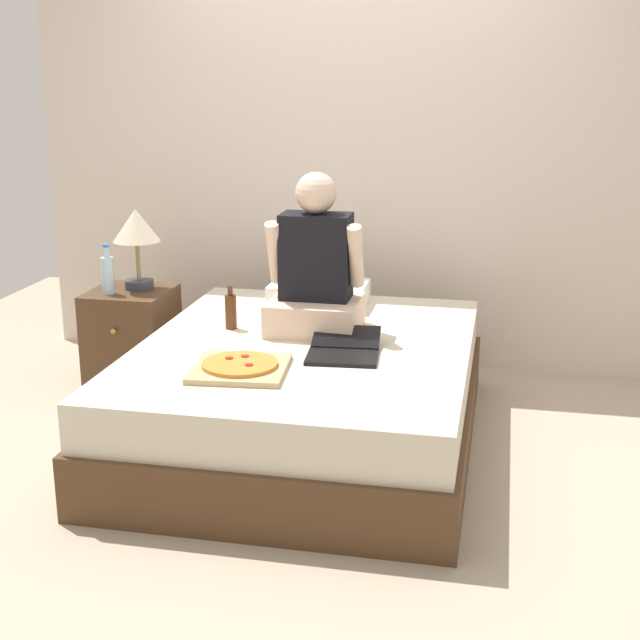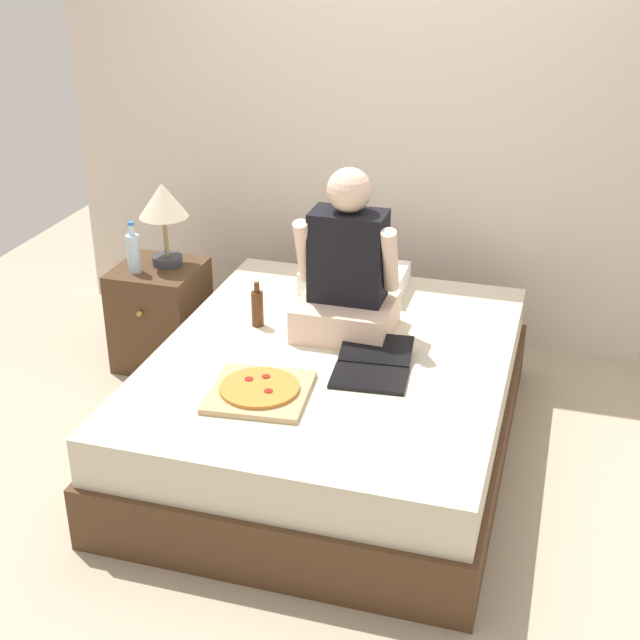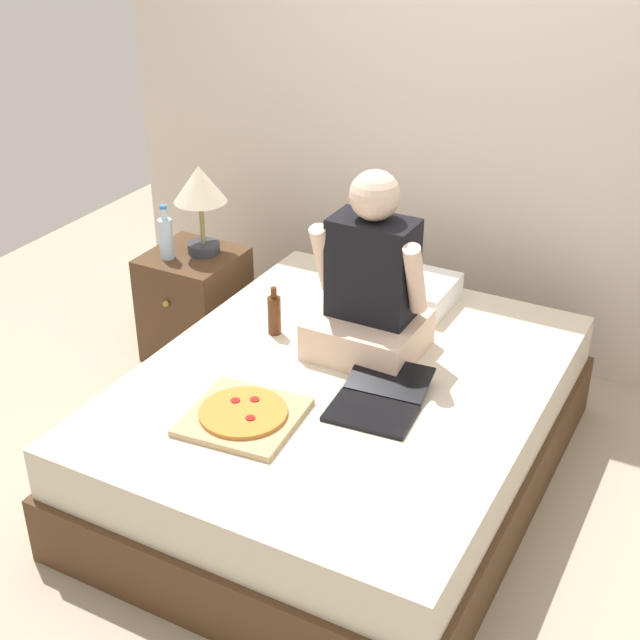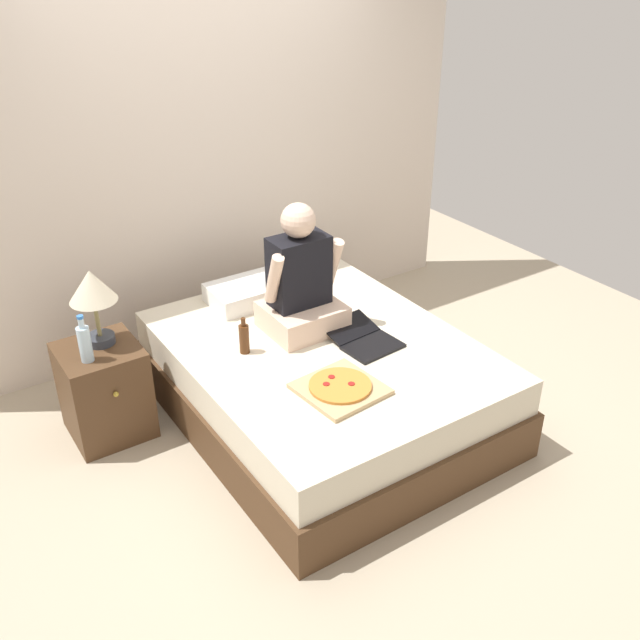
{
  "view_description": "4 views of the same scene",
  "coord_description": "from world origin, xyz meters",
  "px_view_note": "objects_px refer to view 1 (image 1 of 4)",
  "views": [
    {
      "loc": [
        0.9,
        -3.92,
        1.78
      ],
      "look_at": [
        0.12,
        -0.22,
        0.69
      ],
      "focal_mm": 50.0,
      "sensor_mm": 36.0,
      "label": 1
    },
    {
      "loc": [
        0.95,
        -3.4,
        2.35
      ],
      "look_at": [
        -0.0,
        -0.19,
        0.75
      ],
      "focal_mm": 50.0,
      "sensor_mm": 36.0,
      "label": 2
    },
    {
      "loc": [
        1.34,
        -2.69,
        2.4
      ],
      "look_at": [
        -0.11,
        0.01,
        0.72
      ],
      "focal_mm": 50.0,
      "sensor_mm": 36.0,
      "label": 3
    },
    {
      "loc": [
        -1.96,
        -2.94,
        2.63
      ],
      "look_at": [
        -0.07,
        -0.08,
        0.72
      ],
      "focal_mm": 40.0,
      "sensor_mm": 36.0,
      "label": 4
    }
  ],
  "objects_px": {
    "nightstand_left": "(132,339)",
    "laptop": "(344,350)",
    "lamp_on_left_nightstand": "(136,231)",
    "pizza_box": "(240,367)",
    "beer_bottle_on_bed": "(231,311)",
    "person_seated": "(316,274)",
    "water_bottle": "(108,274)",
    "bed": "(305,394)"
  },
  "relations": [
    {
      "from": "nightstand_left",
      "to": "beer_bottle_on_bed",
      "type": "bearing_deg",
      "value": -28.91
    },
    {
      "from": "person_seated",
      "to": "laptop",
      "type": "bearing_deg",
      "value": -60.62
    },
    {
      "from": "person_seated",
      "to": "pizza_box",
      "type": "height_order",
      "value": "person_seated"
    },
    {
      "from": "water_bottle",
      "to": "person_seated",
      "type": "bearing_deg",
      "value": -11.13
    },
    {
      "from": "lamp_on_left_nightstand",
      "to": "pizza_box",
      "type": "distance_m",
      "value": 1.44
    },
    {
      "from": "nightstand_left",
      "to": "beer_bottle_on_bed",
      "type": "height_order",
      "value": "beer_bottle_on_bed"
    },
    {
      "from": "nightstand_left",
      "to": "laptop",
      "type": "bearing_deg",
      "value": -27.3
    },
    {
      "from": "laptop",
      "to": "pizza_box",
      "type": "xyz_separation_m",
      "value": [
        -0.4,
        -0.32,
        -0.0
      ]
    },
    {
      "from": "laptop",
      "to": "lamp_on_left_nightstand",
      "type": "bearing_deg",
      "value": 150.3
    },
    {
      "from": "bed",
      "to": "nightstand_left",
      "type": "bearing_deg",
      "value": 153.5
    },
    {
      "from": "water_bottle",
      "to": "beer_bottle_on_bed",
      "type": "relative_size",
      "value": 1.25
    },
    {
      "from": "bed",
      "to": "water_bottle",
      "type": "xyz_separation_m",
      "value": [
        -1.21,
        0.47,
        0.43
      ]
    },
    {
      "from": "beer_bottle_on_bed",
      "to": "bed",
      "type": "bearing_deg",
      "value": -22.16
    },
    {
      "from": "laptop",
      "to": "beer_bottle_on_bed",
      "type": "relative_size",
      "value": 2.0
    },
    {
      "from": "bed",
      "to": "beer_bottle_on_bed",
      "type": "distance_m",
      "value": 0.57
    },
    {
      "from": "lamp_on_left_nightstand",
      "to": "water_bottle",
      "type": "xyz_separation_m",
      "value": [
        -0.12,
        -0.14,
        -0.22
      ]
    },
    {
      "from": "water_bottle",
      "to": "pizza_box",
      "type": "relative_size",
      "value": 0.63
    },
    {
      "from": "person_seated",
      "to": "beer_bottle_on_bed",
      "type": "relative_size",
      "value": 3.55
    },
    {
      "from": "pizza_box",
      "to": "beer_bottle_on_bed",
      "type": "bearing_deg",
      "value": 110.66
    },
    {
      "from": "person_seated",
      "to": "laptop",
      "type": "relative_size",
      "value": 1.77
    },
    {
      "from": "lamp_on_left_nightstand",
      "to": "person_seated",
      "type": "height_order",
      "value": "person_seated"
    },
    {
      "from": "lamp_on_left_nightstand",
      "to": "person_seated",
      "type": "xyz_separation_m",
      "value": [
        1.1,
        -0.38,
        -0.1
      ]
    },
    {
      "from": "nightstand_left",
      "to": "water_bottle",
      "type": "height_order",
      "value": "water_bottle"
    },
    {
      "from": "laptop",
      "to": "nightstand_left",
      "type": "bearing_deg",
      "value": 152.7
    },
    {
      "from": "beer_bottle_on_bed",
      "to": "water_bottle",
      "type": "bearing_deg",
      "value": 159.03
    },
    {
      "from": "person_seated",
      "to": "bed",
      "type": "bearing_deg",
      "value": -91.16
    },
    {
      "from": "nightstand_left",
      "to": "lamp_on_left_nightstand",
      "type": "distance_m",
      "value": 0.61
    },
    {
      "from": "laptop",
      "to": "pizza_box",
      "type": "relative_size",
      "value": 1.01
    },
    {
      "from": "bed",
      "to": "lamp_on_left_nightstand",
      "type": "xyz_separation_m",
      "value": [
        -1.09,
        0.61,
        0.64
      ]
    },
    {
      "from": "nightstand_left",
      "to": "person_seated",
      "type": "bearing_deg",
      "value": -16.15
    },
    {
      "from": "lamp_on_left_nightstand",
      "to": "pizza_box",
      "type": "height_order",
      "value": "lamp_on_left_nightstand"
    },
    {
      "from": "laptop",
      "to": "beer_bottle_on_bed",
      "type": "height_order",
      "value": "beer_bottle_on_bed"
    },
    {
      "from": "person_seated",
      "to": "pizza_box",
      "type": "relative_size",
      "value": 1.79
    },
    {
      "from": "water_bottle",
      "to": "beer_bottle_on_bed",
      "type": "bearing_deg",
      "value": -20.97
    },
    {
      "from": "pizza_box",
      "to": "beer_bottle_on_bed",
      "type": "distance_m",
      "value": 0.66
    },
    {
      "from": "person_seated",
      "to": "beer_bottle_on_bed",
      "type": "xyz_separation_m",
      "value": [
        -0.42,
        -0.06,
        -0.2
      ]
    },
    {
      "from": "bed",
      "to": "pizza_box",
      "type": "height_order",
      "value": "pizza_box"
    },
    {
      "from": "person_seated",
      "to": "nightstand_left",
      "type": "bearing_deg",
      "value": 163.85
    },
    {
      "from": "pizza_box",
      "to": "person_seated",
      "type": "bearing_deg",
      "value": 74.21
    },
    {
      "from": "nightstand_left",
      "to": "water_bottle",
      "type": "bearing_deg",
      "value": -131.65
    },
    {
      "from": "person_seated",
      "to": "water_bottle",
      "type": "bearing_deg",
      "value": 168.87
    },
    {
      "from": "lamp_on_left_nightstand",
      "to": "person_seated",
      "type": "bearing_deg",
      "value": -19.08
    }
  ]
}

